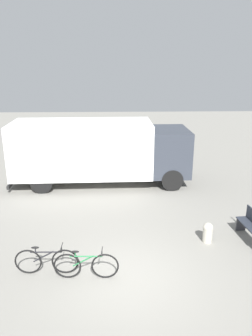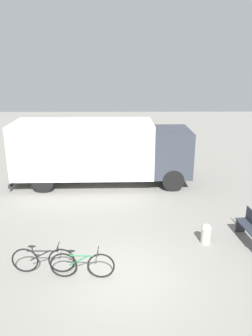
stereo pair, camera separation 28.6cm
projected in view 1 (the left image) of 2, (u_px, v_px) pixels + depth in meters
The scene contains 5 objects.
ground_plane at pixel (126, 277), 8.88m from camera, with size 60.00×60.00×0.00m, color gray.
delivery_truck at pixel (98, 149), 15.24m from camera, with size 8.25×2.70×2.94m.
bicycle_near at pixel (47, 261), 8.93m from camera, with size 1.75×0.44×0.84m.
bicycle_middle at pixel (86, 265), 8.74m from camera, with size 1.75×0.44×0.84m.
bollard_near_bench at pixel (208, 232), 10.51m from camera, with size 0.32×0.32×0.67m.
Camera 1 is at (-0.25, -7.50, 5.60)m, focal length 35.00 mm.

